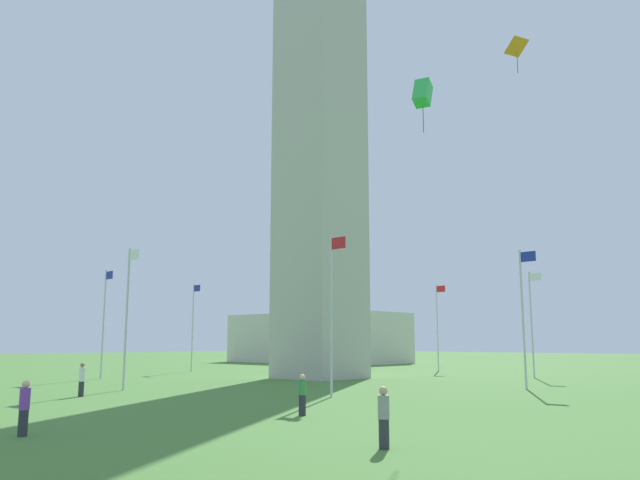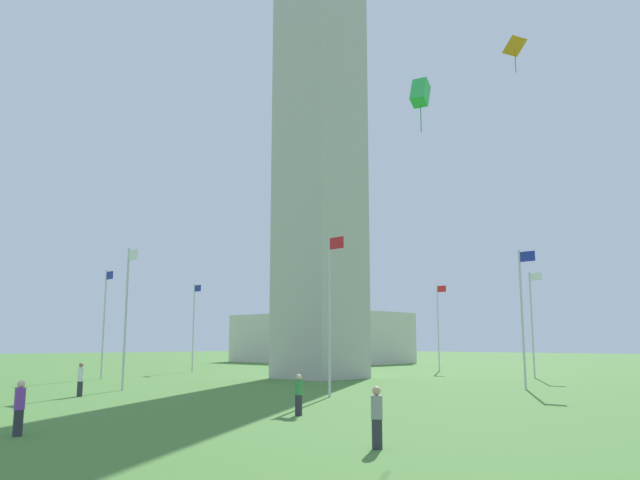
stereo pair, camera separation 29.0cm
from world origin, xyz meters
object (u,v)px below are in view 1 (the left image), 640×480
flagpole_ne (532,319)px  flagpole_sw (104,319)px  person_green_shirt (302,395)px  flagpole_e (438,324)px  flagpole_w (127,312)px  person_white_shirt (82,380)px  person_purple_shirt (24,408)px  flagpole_s (193,323)px  distant_building (317,338)px  kite_orange_diamond (517,48)px  obelisk_monument (320,67)px  flagpole_nw (332,308)px  flagpole_se (315,325)px  person_gray_shirt (384,418)px  kite_green_box (423,93)px  flagpole_n (524,312)px

flagpole_ne → flagpole_sw: same height
person_green_shirt → flagpole_e: bearing=-10.3°
flagpole_w → person_green_shirt: flagpole_w is taller
person_white_shirt → person_green_shirt: bearing=-96.2°
flagpole_e → person_green_shirt: 40.99m
flagpole_e → flagpole_sw: 32.29m
person_green_shirt → person_purple_shirt: bearing=131.3°
flagpole_s → distant_building: size_ratio=0.35×
kite_orange_diamond → distant_building: 63.45m
obelisk_monument → flagpole_s: size_ratio=6.12×
obelisk_monument → person_white_shirt: bearing=-83.5°
flagpole_nw → flagpole_ne: bearing=90.0°
flagpole_sw → person_green_shirt: bearing=-13.6°
flagpole_w → flagpole_nw: same height
person_purple_shirt → flagpole_se: bearing=8.3°
obelisk_monument → flagpole_sw: size_ratio=6.12×
kite_orange_diamond → person_white_shirt: bearing=-145.0°
flagpole_e → flagpole_w: same height
flagpole_s → flagpole_nw: same height
flagpole_ne → person_gray_shirt: flagpole_ne is taller
flagpole_nw → distant_building: bearing=134.1°
flagpole_w → flagpole_s: bearing=135.0°
person_white_shirt → kite_orange_diamond: 29.18m
flagpole_nw → person_white_shirt: flagpole_nw is taller
kite_orange_diamond → distant_building: kite_orange_diamond is taller
flagpole_ne → flagpole_se: bearing=180.0°
person_gray_shirt → kite_orange_diamond: bearing=-25.1°
person_white_shirt → person_gray_shirt: 22.16m
flagpole_e → flagpole_s: same height
person_white_shirt → kite_green_box: bearing=-74.3°
person_purple_shirt → kite_green_box: size_ratio=0.60×
flagpole_w → kite_orange_diamond: kite_orange_diamond is taller
obelisk_monument → flagpole_sw: bearing=-134.9°
person_green_shirt → kite_green_box: (1.37, 7.12, 14.44)m
distant_building → person_gray_shirt: bearing=-45.3°
flagpole_e → person_purple_shirt: size_ratio=5.10×
flagpole_sw → distant_building: 44.25m
flagpole_nw → kite_green_box: 12.20m
distant_building → flagpole_nw: bearing=-45.9°
person_gray_shirt → kite_green_box: (-5.86, 11.27, 14.41)m
flagpole_e → person_green_shirt: size_ratio=5.38×
flagpole_e → flagpole_s: bearing=-135.0°
person_purple_shirt → distant_building: bearing=11.3°
flagpole_ne → person_purple_shirt: flagpole_ne is taller
distant_building → flagpole_se: bearing=-47.4°
flagpole_sw → person_gray_shirt: 38.68m
obelisk_monument → flagpole_se: (-12.30, 12.36, -21.82)m
kite_green_box → flagpole_n: bearing=95.0°
flagpole_ne → person_green_shirt: flagpole_ne is taller
flagpole_se → flagpole_w: size_ratio=1.00×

